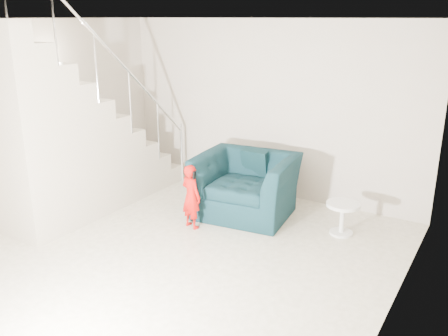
% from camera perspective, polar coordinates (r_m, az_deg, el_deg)
% --- Properties ---
extents(floor, '(5.50, 5.50, 0.00)m').
position_cam_1_polar(floor, '(5.65, -7.83, -11.21)').
color(floor, gray).
rests_on(floor, ground).
extents(ceiling, '(5.50, 5.50, 0.00)m').
position_cam_1_polar(ceiling, '(4.95, -9.20, 17.32)').
color(ceiling, silver).
rests_on(ceiling, back_wall).
extents(back_wall, '(5.00, 0.00, 5.00)m').
position_cam_1_polar(back_wall, '(7.40, 5.33, 7.02)').
color(back_wall, '#AC9D8C').
rests_on(back_wall, floor).
extents(left_wall, '(0.00, 5.50, 5.50)m').
position_cam_1_polar(left_wall, '(6.97, -24.55, 4.83)').
color(left_wall, '#AC9D8C').
rests_on(left_wall, floor).
extents(right_wall, '(0.00, 5.50, 5.50)m').
position_cam_1_polar(right_wall, '(4.08, 19.76, -2.97)').
color(right_wall, '#AC9D8C').
rests_on(right_wall, floor).
extents(armchair, '(1.46, 1.32, 0.86)m').
position_cam_1_polar(armchair, '(6.75, 2.67, -2.07)').
color(armchair, black).
rests_on(armchair, floor).
extents(toddler, '(0.36, 0.28, 0.88)m').
position_cam_1_polar(toddler, '(6.32, -3.99, -3.43)').
color(toddler, '#9A1104').
rests_on(toddler, floor).
extents(side_table, '(0.43, 0.43, 0.43)m').
position_cam_1_polar(side_table, '(6.35, 14.07, -5.31)').
color(side_table, silver).
rests_on(side_table, floor).
extents(staircase, '(1.02, 3.03, 3.62)m').
position_cam_1_polar(staircase, '(6.99, -18.10, 2.19)').
color(staircase, '#ADA089').
rests_on(staircase, floor).
extents(cushion, '(0.40, 0.19, 0.40)m').
position_cam_1_polar(cushion, '(6.98, 3.77, 0.68)').
color(cushion, black).
rests_on(cushion, armchair).
extents(throw, '(0.05, 0.48, 0.54)m').
position_cam_1_polar(throw, '(7.02, -1.37, -0.30)').
color(throw, black).
rests_on(throw, armchair).
extents(phone, '(0.03, 0.05, 0.10)m').
position_cam_1_polar(phone, '(6.13, -3.59, -0.86)').
color(phone, black).
rests_on(phone, toddler).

